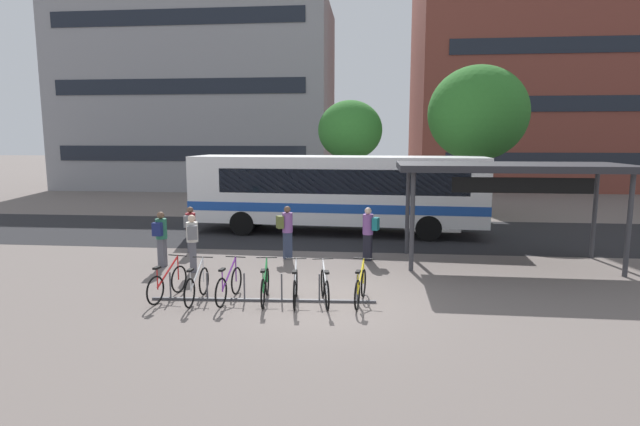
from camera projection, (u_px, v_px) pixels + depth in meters
name	position (u px, v px, depth m)	size (l,w,h in m)	color
ground	(323.00, 302.00, 12.24)	(200.00, 200.00, 0.00)	#6B605B
bus_lane_asphalt	(343.00, 233.00, 21.20)	(80.00, 7.20, 0.01)	#232326
city_bus	(335.00, 191.00, 20.98)	(12.14, 3.23, 3.20)	white
bike_rack	(263.00, 297.00, 12.30)	(5.48, 0.37, 0.70)	#47474C
parked_bicycle_red_0	(168.00, 283.00, 12.48)	(0.53, 1.70, 0.99)	black
parked_bicycle_white_1	(197.00, 286.00, 12.28)	(0.52, 1.72, 0.99)	black
parked_bicycle_purple_2	(229.00, 285.00, 12.32)	(0.52, 1.72, 0.99)	black
parked_bicycle_green_3	(265.00, 286.00, 12.24)	(0.52, 1.72, 0.99)	black
parked_bicycle_silver_4	(295.00, 287.00, 12.13)	(0.52, 1.72, 0.99)	black
parked_bicycle_white_5	(325.00, 288.00, 12.10)	(0.54, 1.70, 0.99)	black
parked_bicycle_yellow_6	(360.00, 287.00, 12.13)	(0.52, 1.72, 0.99)	black
transit_shelter	(511.00, 170.00, 15.50)	(6.89, 3.17, 3.16)	#38383D
commuter_teal_pack_0	(369.00, 230.00, 16.29)	(0.59, 0.45, 1.74)	black
commuter_olive_pack_1	(286.00, 229.00, 16.54)	(0.61, 0.52, 1.75)	#2D3851
commuter_grey_pack_2	(190.00, 226.00, 17.50)	(0.36, 0.54, 1.59)	#565660
commuter_navy_pack_3	(161.00, 235.00, 15.48)	(0.35, 0.53, 1.71)	#565660
commuter_grey_pack_4	(192.00, 239.00, 14.85)	(0.47, 0.60, 1.71)	#565660
street_tree_0	(478.00, 113.00, 24.72)	(4.83, 4.83, 7.45)	brown
street_tree_1	(350.00, 131.00, 26.23)	(3.33, 3.33, 5.89)	brown
building_left_wing	(202.00, 99.00, 41.16)	(20.98, 10.30, 14.25)	gray
building_right_wing	(592.00, 39.00, 40.84)	(27.91, 13.82, 23.75)	brown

